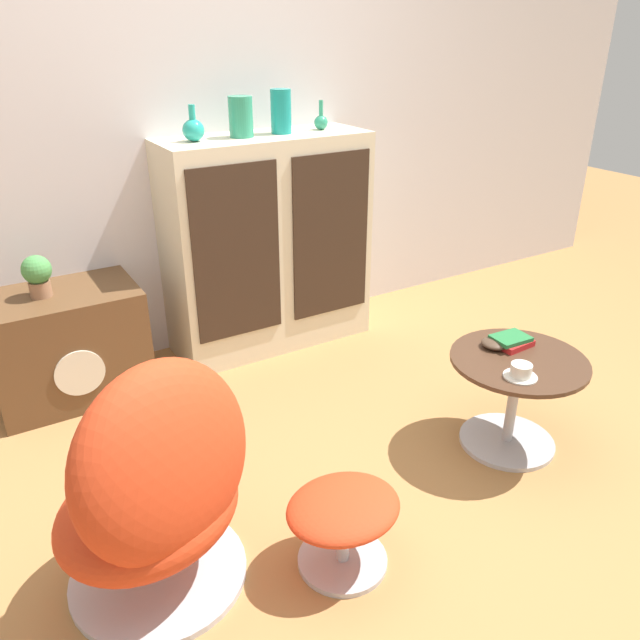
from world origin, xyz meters
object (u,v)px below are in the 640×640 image
Objects in this scene: tv_console at (68,345)px; coffee_table at (514,392)px; ottoman at (343,516)px; bowl at (495,343)px; teacup at (521,372)px; vase_leftmost at (193,129)px; vase_inner_right at (281,111)px; egg_chair at (157,489)px; vase_inner_left at (241,117)px; book_stack at (512,341)px; sideboard at (268,244)px; vase_rightmost at (321,121)px; potted_plant at (37,274)px.

tv_console is 2.05m from coffee_table.
bowl is at bearing 18.02° from ottoman.
teacup is (-0.11, -0.11, 0.18)m from coffee_table.
ottoman is at bearing -96.60° from vase_leftmost.
teacup is (0.21, -1.52, -0.81)m from vase_inner_right.
vase_leftmost is (0.71, 1.39, 0.81)m from egg_chair.
tv_console is 0.82× the size of egg_chair.
coffee_table is 2.90× the size of vase_inner_left.
teacup is 0.26m from book_stack.
book_stack is (0.60, -1.32, -0.80)m from vase_inner_left.
sideboard is at bearing -0.61° from vase_leftmost.
sideboard reaches higher than coffee_table.
vase_rightmost reaches higher than book_stack.
vase_inner_right is at bearing 0.00° from vase_leftmost.
vase_inner_right is (0.10, 0.00, 0.68)m from sideboard.
vase_leftmost reaches higher than ottoman.
teacup is at bearing -112.97° from bowl.
vase_inner_right reaches higher than tv_console.
tv_console is 4.65× the size of vase_rightmost.
egg_chair is 5.69× the size of vase_rightmost.
vase_leftmost reaches higher than coffee_table.
vase_leftmost reaches higher than potted_plant.
teacup is (1.47, -1.50, -0.20)m from potted_plant.
vase_inner_left is at bearing 110.96° from coffee_table.
vase_inner_left is 0.46m from vase_rightmost.
egg_chair is 5.03× the size of vase_leftmost.
sideboard is 1.55m from teacup.
teacup is (1.39, -0.13, 0.05)m from egg_chair.
teacup is at bearing -74.17° from vase_inner_left.
coffee_table is 3.77× the size of vase_rightmost.
vase_inner_left is (0.25, 0.00, 0.04)m from vase_leftmost.
tv_console is at bearing 90.39° from egg_chair.
vase_inner_left is 0.90× the size of vase_inner_right.
teacup is 1.15× the size of bowl.
sideboard is at bearing 106.63° from coffee_table.
vase_inner_right is at bearing 67.86° from ottoman.
bowl is (-0.07, 0.03, -0.00)m from book_stack.
ottoman is at bearing -112.14° from vase_inner_right.
sideboard is 1.73m from ottoman.
coffee_table is at bearing -86.48° from vase_rightmost.
sideboard is 1.13m from tv_console.
bowl is at bearing -76.56° from vase_inner_right.
vase_leftmost is 0.78× the size of vase_inner_right.
ottoman is 2.02m from vase_inner_right.
coffee_table is at bearing -77.20° from vase_inner_right.
egg_chair is at bearing -135.55° from vase_rightmost.
vase_inner_right reaches higher than vase_rightmost.
ottoman is 1.04m from bowl.
potted_plant is at bearing 93.27° from egg_chair.
egg_chair is 1.40m from teacup.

